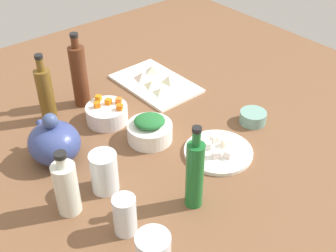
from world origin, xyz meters
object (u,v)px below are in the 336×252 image
Objects in this scene: drinking_glass_2 at (104,172)px; bottle_1 at (195,173)px; bowl_small_side at (253,117)px; bottle_3 at (79,75)px; teapot at (54,142)px; drinking_glass_0 at (125,215)px; bowl_greens at (150,132)px; bottle_0 at (66,187)px; cutting_board at (156,84)px; bottle_2 at (46,94)px; bowl_carrots at (107,114)px; plate_tofu at (218,152)px.

bottle_1 is at bearing -142.42° from drinking_glass_2.
bottle_1 is (-14.63, 39.33, 8.37)cm from bowl_small_side.
bowl_small_side is 59.41cm from bottle_3.
drinking_glass_0 is (-35.07, -0.26, -0.84)cm from teapot.
bowl_greens reaches higher than bowl_small_side.
teapot is 30.30cm from bottle_3.
teapot is (24.12, 58.46, 4.21)cm from bowl_small_side.
bottle_1 is (-38.76, -19.13, 4.16)cm from teapot.
bottle_0 is 31.99cm from bottle_1.
cutting_board is 51.24cm from teapot.
bottle_2 reaches higher than drinking_glass_0.
bottle_3 is (59.88, -1.98, 1.00)cm from bottle_1.
bottle_0 is (-27.14, 28.92, 5.09)cm from bowl_carrots.
bottle_1 is at bearing 176.40° from bowl_carrots.
bowl_small_side is 0.36× the size of bottle_2.
bottle_3 reaches higher than plate_tofu.
bottle_1 is at bearing 151.27° from cutting_board.
bottle_1 is (-45.53, 2.87, 7.53)cm from bowl_carrots.
plate_tofu is 0.86× the size of bottle_2.
bowl_small_side reaches higher than plate_tofu.
bowl_carrots is 39.99cm from bottle_0.
bowl_small_side is 63.39cm from teapot.
bottle_2 is at bearing 83.94° from cutting_board.
teapot is 21.58cm from bottle_0.
bottle_1 reaches higher than cutting_board.
bottle_0 is at bearing 161.22° from teapot.
drinking_glass_2 is (4.52, 54.07, 3.87)cm from bowl_small_side.
bowl_carrots is 0.52× the size of bottle_3.
plate_tofu is 48.16cm from teapot.
plate_tofu is at bearing -100.10° from bottle_0.
drinking_glass_2 is at bearing -86.17° from bottle_0.
bottle_3 reaches higher than bottle_1.
bowl_carrots is 1.16× the size of drinking_glass_2.
cutting_board is 3.68× the size of bowl_small_side.
bottle_2 is 2.04× the size of drinking_glass_2.
teapot is 0.92× the size of bottle_0.
teapot is at bearing 107.10° from bowl_carrots.
bowl_greens is at bearing -169.51° from bottle_3.
teapot is at bearing 69.64° from bowl_greens.
bottle_3 is 2.46× the size of drinking_glass_0.
bottle_3 is at bearing -22.31° from drinking_glass_2.
bottle_3 reaches higher than bowl_small_side.
bowl_small_side is (-14.15, -31.60, -0.80)cm from bowl_greens.
bottle_3 is at bearing -34.05° from bottle_0.
bowl_greens is 1.31× the size of drinking_glass_0.
teapot is (9.97, 26.87, 3.41)cm from bowl_greens.
plate_tofu is 1.76× the size of drinking_glass_2.
drinking_glass_0 reaches higher than cutting_board.
bottle_0 is at bearing 133.17° from bowl_carrots.
bottle_0 reaches higher than drinking_glass_0.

